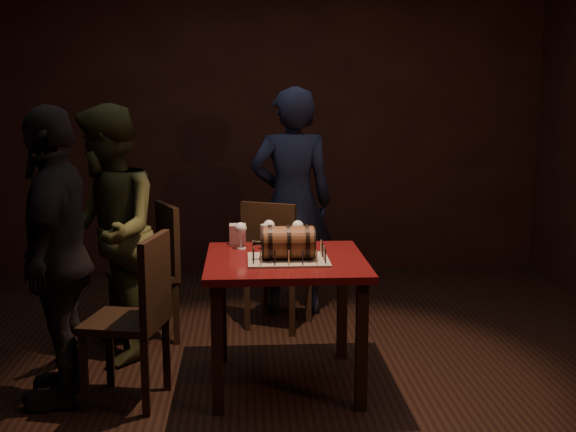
{
  "coord_description": "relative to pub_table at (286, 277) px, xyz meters",
  "views": [
    {
      "loc": [
        -0.26,
        -4.17,
        1.7
      ],
      "look_at": [
        -0.0,
        0.05,
        0.95
      ],
      "focal_mm": 45.0,
      "sensor_mm": 36.0,
      "label": 1
    }
  ],
  "objects": [
    {
      "name": "room_shell",
      "position": [
        0.03,
        0.19,
        0.76
      ],
      "size": [
        5.04,
        5.04,
        2.8
      ],
      "color": "black",
      "rests_on": "ground"
    },
    {
      "name": "pub_table",
      "position": [
        0.0,
        0.0,
        0.0
      ],
      "size": [
        0.9,
        0.9,
        0.75
      ],
      "color": "#450B0E",
      "rests_on": "ground"
    },
    {
      "name": "cake_board",
      "position": [
        0.01,
        -0.06,
        0.12
      ],
      "size": [
        0.45,
        0.35,
        0.01
      ],
      "primitive_type": "cube",
      "color": "gray",
      "rests_on": "pub_table"
    },
    {
      "name": "barrel_cake",
      "position": [
        0.01,
        -0.06,
        0.21
      ],
      "size": [
        0.34,
        0.2,
        0.2
      ],
      "color": "brown",
      "rests_on": "cake_board"
    },
    {
      "name": "birthday_candles",
      "position": [
        0.01,
        -0.06,
        0.16
      ],
      "size": [
        0.4,
        0.3,
        0.09
      ],
      "color": "#E2C887",
      "rests_on": "cake_board"
    },
    {
      "name": "wine_glass_left",
      "position": [
        -0.25,
        0.26,
        0.23
      ],
      "size": [
        0.07,
        0.07,
        0.16
      ],
      "color": "silver",
      "rests_on": "pub_table"
    },
    {
      "name": "wine_glass_mid",
      "position": [
        -0.08,
        0.33,
        0.23
      ],
      "size": [
        0.07,
        0.07,
        0.16
      ],
      "color": "silver",
      "rests_on": "pub_table"
    },
    {
      "name": "wine_glass_right",
      "position": [
        0.09,
        0.3,
        0.23
      ],
      "size": [
        0.07,
        0.07,
        0.16
      ],
      "color": "silver",
      "rests_on": "pub_table"
    },
    {
      "name": "pint_of_ale",
      "position": [
        -0.1,
        0.24,
        0.18
      ],
      "size": [
        0.07,
        0.07,
        0.15
      ],
      "color": "silver",
      "rests_on": "pub_table"
    },
    {
      "name": "menu_card",
      "position": [
        -0.27,
        0.35,
        0.17
      ],
      "size": [
        0.1,
        0.05,
        0.13
      ],
      "primitive_type": null,
      "color": "white",
      "rests_on": "pub_table"
    },
    {
      "name": "chair_back",
      "position": [
        -0.03,
        0.96,
        -0.12
      ],
      "size": [
        0.53,
        0.53,
        0.93
      ],
      "color": "black",
      "rests_on": "ground"
    },
    {
      "name": "chair_left_rear",
      "position": [
        -0.85,
        0.82,
        -0.12
      ],
      "size": [
        0.53,
        0.53,
        0.93
      ],
      "color": "black",
      "rests_on": "ground"
    },
    {
      "name": "chair_left_front",
      "position": [
        -0.81,
        -0.2,
        -0.12
      ],
      "size": [
        0.48,
        0.48,
        0.93
      ],
      "color": "black",
      "rests_on": "ground"
    },
    {
      "name": "person_back",
      "position": [
        0.13,
        1.37,
        0.22
      ],
      "size": [
        0.64,
        0.44,
        1.71
      ],
      "primitive_type": "imported",
      "rotation": [
        0.0,
        0.0,
        3.18
      ],
      "color": "#1C2038",
      "rests_on": "ground"
    },
    {
      "name": "person_left_rear",
      "position": [
        -1.08,
        0.47,
        0.17
      ],
      "size": [
        0.78,
        0.91,
        1.61
      ],
      "primitive_type": "imported",
      "rotation": [
        0.0,
        0.0,
        -1.33
      ],
      "color": "#36381C",
      "rests_on": "ground"
    },
    {
      "name": "person_left_front",
      "position": [
        -1.24,
        -0.14,
        0.17
      ],
      "size": [
        0.41,
        0.96,
        1.62
      ],
      "primitive_type": "imported",
      "rotation": [
        0.0,
        0.0,
        -1.55
      ],
      "color": "black",
      "rests_on": "ground"
    }
  ]
}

